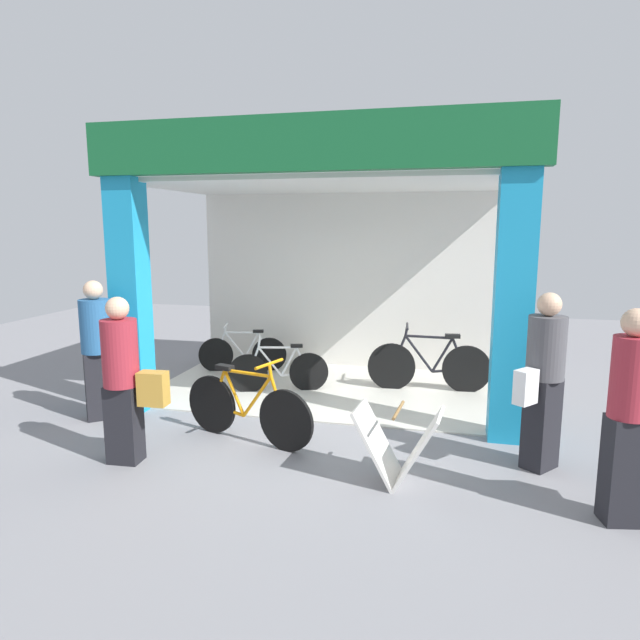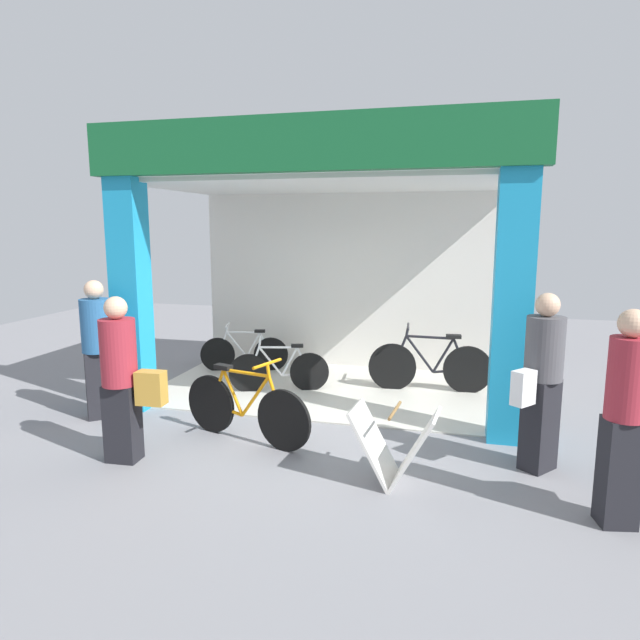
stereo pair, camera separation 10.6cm
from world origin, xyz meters
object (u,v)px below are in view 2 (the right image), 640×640
bicycle_inside_0 (430,366)px  sandwich_board_sign (394,446)px  bicycle_parked_0 (245,408)px  pedestrian_2 (542,380)px  bicycle_inside_2 (245,353)px  pedestrian_0 (123,378)px  pedestrian_1 (628,418)px  pedestrian_3 (98,347)px  bicycle_inside_1 (279,370)px

bicycle_inside_0 → sandwich_board_sign: bicycle_inside_0 is taller
bicycle_parked_0 → pedestrian_2: size_ratio=0.94×
bicycle_inside_2 → sandwich_board_sign: bicycle_inside_2 is taller
bicycle_inside_2 → pedestrian_0: bearing=-87.5°
pedestrian_1 → pedestrian_3: 5.73m
bicycle_inside_1 → pedestrian_3: pedestrian_3 is taller
pedestrian_0 → pedestrian_1: bearing=-1.5°
sandwich_board_sign → pedestrian_0: pedestrian_0 is taller
bicycle_inside_2 → pedestrian_0: 3.65m
bicycle_inside_1 → pedestrian_0: (-0.76, -2.65, 0.55)m
pedestrian_1 → pedestrian_3: (-5.60, 1.20, 0.00)m
sandwich_board_sign → pedestrian_2: (1.33, 0.64, 0.55)m
pedestrian_0 → pedestrian_3: (-1.06, 1.08, 0.03)m
bicycle_inside_0 → pedestrian_1: size_ratio=1.00×
pedestrian_0 → sandwich_board_sign: bearing=3.5°
pedestrian_3 → pedestrian_0: bearing=-45.4°
bicycle_inside_1 → sandwich_board_sign: size_ratio=1.66×
bicycle_parked_0 → sandwich_board_sign: (1.72, -0.63, -0.02)m
bicycle_inside_2 → pedestrian_3: (-0.90, -2.53, 0.59)m
sandwich_board_sign → pedestrian_3: bearing=166.4°
bicycle_inside_0 → bicycle_parked_0: 3.05m
bicycle_inside_2 → sandwich_board_sign: size_ratio=1.68×
pedestrian_2 → sandwich_board_sign: bearing=-154.3°
bicycle_inside_2 → pedestrian_1: size_ratio=0.80×
bicycle_inside_1 → bicycle_inside_2: (-0.92, 0.95, -0.00)m
bicycle_inside_1 → pedestrian_3: 2.48m
pedestrian_1 → pedestrian_3: bearing=167.9°
pedestrian_0 → pedestrian_1: pedestrian_1 is taller
pedestrian_2 → pedestrian_3: size_ratio=1.01×
bicycle_inside_0 → pedestrian_2: 2.70m
sandwich_board_sign → bicycle_parked_0: bearing=160.0°
bicycle_inside_0 → pedestrian_1: bearing=-63.1°
bicycle_inside_0 → sandwich_board_sign: (-0.16, -3.02, -0.03)m
bicycle_parked_0 → pedestrian_2: pedestrian_2 is taller
pedestrian_1 → pedestrian_3: pedestrian_1 is taller
bicycle_inside_2 → sandwich_board_sign: (2.86, -3.44, 0.04)m
bicycle_parked_0 → pedestrian_0: bearing=-141.0°
bicycle_inside_1 → pedestrian_3: bearing=-139.2°
bicycle_inside_2 → bicycle_inside_1: bearing=-46.0°
bicycle_parked_0 → pedestrian_3: pedestrian_3 is taller
bicycle_inside_0 → pedestrian_3: bearing=-151.7°
bicycle_inside_0 → pedestrian_2: size_ratio=1.00×
sandwich_board_sign → pedestrian_1: bearing=-8.9°
bicycle_inside_1 → bicycle_parked_0: size_ratio=0.84×
pedestrian_1 → pedestrian_2: size_ratio=1.00×
bicycle_inside_0 → bicycle_parked_0: size_ratio=1.07×
bicycle_parked_0 → sandwich_board_sign: bicycle_parked_0 is taller
bicycle_inside_1 → pedestrian_0: pedestrian_0 is taller
bicycle_inside_1 → sandwich_board_sign: bicycle_inside_1 is taller
bicycle_inside_1 → bicycle_inside_2: bicycle_inside_1 is taller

